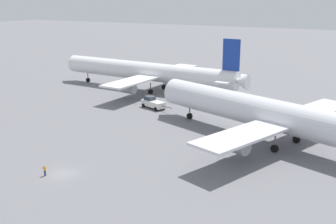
% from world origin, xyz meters
% --- Properties ---
extents(ground_plane, '(600.00, 600.00, 0.00)m').
position_xyz_m(ground_plane, '(0.00, 0.00, 0.00)').
color(ground_plane, slate).
extents(airliner_at_gate_left, '(59.28, 39.25, 15.50)m').
position_xyz_m(airliner_at_gate_left, '(-16.96, 55.20, 5.23)').
color(airliner_at_gate_left, white).
rests_on(airliner_at_gate_left, ground).
extents(airliner_being_pushed, '(53.81, 40.21, 16.39)m').
position_xyz_m(airliner_being_pushed, '(24.22, 27.57, 5.22)').
color(airliner_being_pushed, silver).
rests_on(airliner_being_pushed, ground).
extents(pushback_tug, '(9.29, 4.69, 2.98)m').
position_xyz_m(pushback_tug, '(-6.49, 39.18, 1.27)').
color(pushback_tug, white).
rests_on(pushback_tug, ground).
extents(ground_crew_wing_walker_right, '(0.42, 0.41, 1.69)m').
position_xyz_m(ground_crew_wing_walker_right, '(-1.89, -1.75, 0.88)').
color(ground_crew_wing_walker_right, '#2D3351').
rests_on(ground_crew_wing_walker_right, ground).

